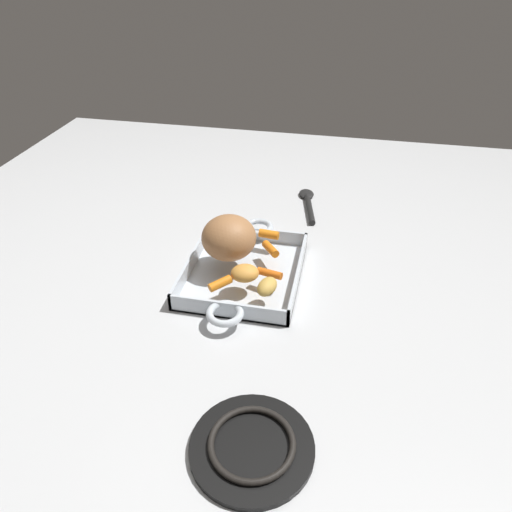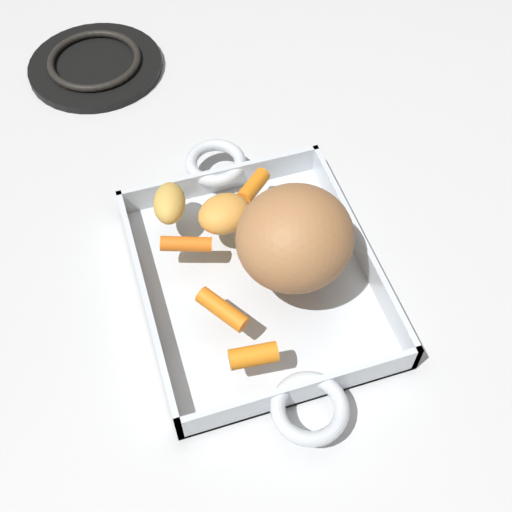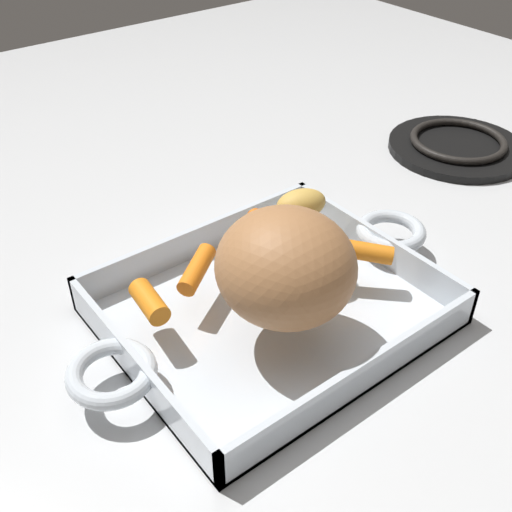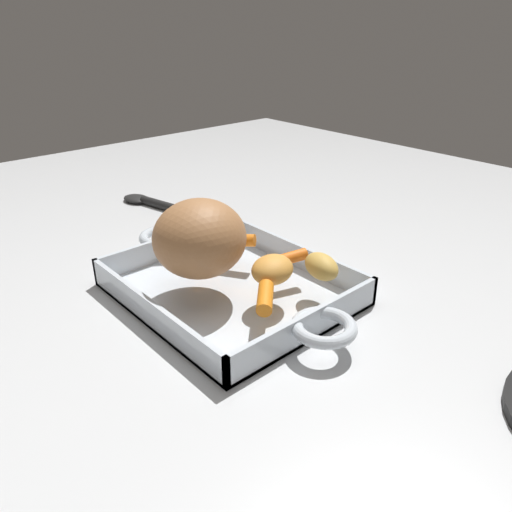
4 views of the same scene
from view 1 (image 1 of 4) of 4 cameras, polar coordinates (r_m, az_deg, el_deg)
name	(u,v)px [view 1 (image 1 of 4)]	position (r m, az deg, el deg)	size (l,w,h in m)	color
ground_plane	(244,276)	(1.08, -1.43, -2.37)	(1.82, 1.82, 0.00)	silver
roasting_dish	(244,272)	(1.08, -1.44, -1.86)	(0.40, 0.25, 0.04)	silver
pork_roast	(229,238)	(1.05, -3.23, 2.18)	(0.12, 0.12, 0.10)	#A46E43
baby_carrot_short	(269,234)	(1.13, 1.54, 2.59)	(0.02, 0.02, 0.05)	orange
baby_carrot_northwest	(220,283)	(0.98, -4.27, -3.26)	(0.02, 0.02, 0.05)	orange
baby_carrot_southwest	(270,249)	(1.08, 1.72, 0.85)	(0.02, 0.02, 0.06)	orange
baby_carrot_long	(270,273)	(1.01, 1.62, -2.07)	(0.02, 0.02, 0.05)	orange
potato_golden_small	(245,273)	(1.00, -1.33, -2.04)	(0.06, 0.05, 0.03)	gold
potato_golden_large	(267,287)	(0.96, 1.33, -3.65)	(0.06, 0.04, 0.03)	gold
stove_burner_rear	(252,446)	(0.77, -0.49, -21.60)	(0.19, 0.19, 0.02)	black
serving_spoon	(308,203)	(1.37, 6.20, 6.31)	(0.20, 0.07, 0.02)	black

